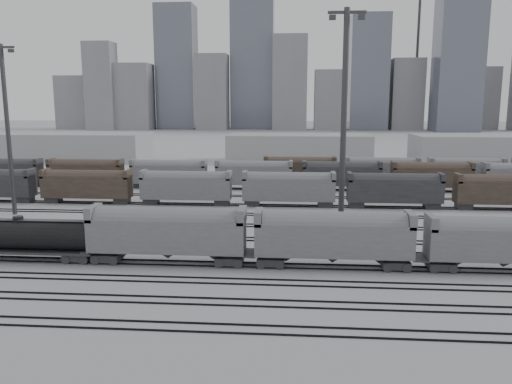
# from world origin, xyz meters

# --- Properties ---
(ground) EXTENTS (900.00, 900.00, 0.00)m
(ground) POSITION_xyz_m (0.00, 0.00, 0.00)
(ground) COLOR silver
(ground) RESTS_ON ground
(tracks) EXTENTS (220.00, 71.50, 0.16)m
(tracks) POSITION_xyz_m (0.00, 17.50, 0.08)
(tracks) COLOR black
(tracks) RESTS_ON ground
(tank_car_b) EXTENTS (18.54, 3.09, 4.58)m
(tank_car_b) POSITION_xyz_m (-20.29, 1.00, 2.65)
(tank_car_b) COLOR #252528
(tank_car_b) RESTS_ON ground
(hopper_car_a) EXTENTS (16.40, 3.26, 5.86)m
(hopper_car_a) POSITION_xyz_m (-4.20, 1.00, 3.62)
(hopper_car_a) COLOR #252528
(hopper_car_a) RESTS_ON ground
(hopper_car_b) EXTENTS (15.94, 3.17, 5.70)m
(hopper_car_b) POSITION_xyz_m (12.94, 1.00, 3.52)
(hopper_car_b) COLOR #252528
(hopper_car_b) RESTS_ON ground
(hopper_car_c) EXTENTS (15.28, 3.04, 5.47)m
(hopper_car_c) POSITION_xyz_m (29.85, 1.00, 3.38)
(hopper_car_c) COLOR #252528
(hopper_car_c) RESTS_ON ground
(light_mast_b) EXTENTS (4.02, 0.64, 25.10)m
(light_mast_b) POSITION_xyz_m (-33.48, 22.58, 13.31)
(light_mast_b) COLOR #343436
(light_mast_b) RESTS_ON ground
(light_mast_c) EXTENTS (4.40, 0.70, 27.48)m
(light_mast_c) POSITION_xyz_m (14.71, 12.09, 14.58)
(light_mast_c) COLOR #343436
(light_mast_c) RESTS_ON ground
(bg_string_near) EXTENTS (151.00, 3.00, 5.60)m
(bg_string_near) POSITION_xyz_m (8.00, 32.00, 2.80)
(bg_string_near) COLOR slate
(bg_string_near) RESTS_ON ground
(bg_string_mid) EXTENTS (151.00, 3.00, 5.60)m
(bg_string_mid) POSITION_xyz_m (18.00, 48.00, 2.80)
(bg_string_mid) COLOR #252528
(bg_string_mid) RESTS_ON ground
(bg_string_far) EXTENTS (66.00, 3.00, 5.60)m
(bg_string_far) POSITION_xyz_m (35.50, 56.00, 2.80)
(bg_string_far) COLOR #4C3D30
(bg_string_far) RESTS_ON ground
(warehouse_left) EXTENTS (50.00, 18.00, 8.00)m
(warehouse_left) POSITION_xyz_m (-60.00, 95.00, 4.00)
(warehouse_left) COLOR #9B9B9D
(warehouse_left) RESTS_ON ground
(warehouse_mid) EXTENTS (40.00, 18.00, 8.00)m
(warehouse_mid) POSITION_xyz_m (10.00, 95.00, 4.00)
(warehouse_mid) COLOR #9B9B9D
(warehouse_mid) RESTS_ON ground
(warehouse_right) EXTENTS (35.00, 18.00, 8.00)m
(warehouse_right) POSITION_xyz_m (60.00, 95.00, 4.00)
(warehouse_right) COLOR #9B9B9D
(warehouse_right) RESTS_ON ground
(skyline) EXTENTS (316.00, 22.40, 95.00)m
(skyline) POSITION_xyz_m (10.84, 280.00, 34.73)
(skyline) COLOR gray
(skyline) RESTS_ON ground
(crane_left) EXTENTS (42.00, 1.80, 100.00)m
(crane_left) POSITION_xyz_m (-28.74, 305.00, 57.39)
(crane_left) COLOR #343436
(crane_left) RESTS_ON ground
(crane_right) EXTENTS (42.00, 1.80, 100.00)m
(crane_right) POSITION_xyz_m (91.26, 305.00, 57.39)
(crane_right) COLOR #343436
(crane_right) RESTS_ON ground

